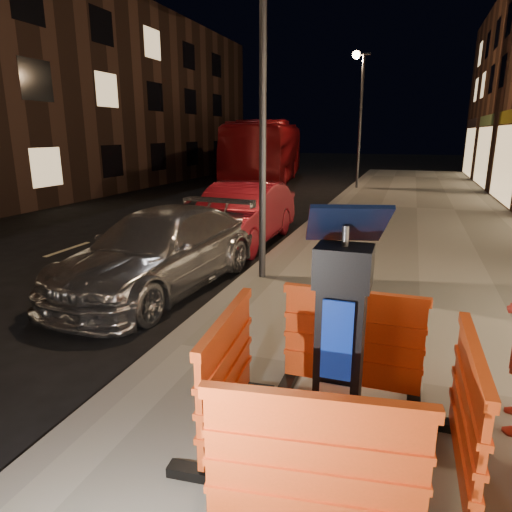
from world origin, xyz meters
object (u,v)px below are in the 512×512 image
(barrier_bldgside, at_px, (467,416))
(bus_doubledecker, at_px, (267,182))
(barrier_kerbside, at_px, (227,374))
(car_red, at_px, (242,244))
(parking_kiosk, at_px, (340,344))
(barrier_front, at_px, (313,475))
(barrier_back, at_px, (352,343))
(car_silver, at_px, (162,288))

(barrier_bldgside, relative_size, bus_doubledecker, 0.12)
(barrier_kerbside, relative_size, car_red, 0.31)
(barrier_bldgside, bearing_deg, parking_kiosk, 89.24)
(barrier_front, bearing_deg, barrier_bldgside, 37.24)
(barrier_back, xyz_separation_m, barrier_bldgside, (0.95, -0.95, 0.00))
(car_silver, bearing_deg, barrier_back, -30.35)
(barrier_bldgside, distance_m, car_red, 8.53)
(barrier_back, bearing_deg, barrier_kerbside, -134.76)
(barrier_front, relative_size, bus_doubledecker, 0.12)
(car_silver, bearing_deg, barrier_front, -45.59)
(barrier_kerbside, xyz_separation_m, bus_doubledecker, (-6.45, 21.95, -0.70))
(parking_kiosk, relative_size, barrier_kerbside, 1.40)
(barrier_kerbside, distance_m, barrier_bldgside, 1.90)
(barrier_bldgside, bearing_deg, barrier_back, 44.24)
(parking_kiosk, distance_m, bus_doubledecker, 23.19)
(barrier_kerbside, bearing_deg, parking_kiosk, -94.76)
(car_silver, xyz_separation_m, bus_doubledecker, (-3.71, 18.34, 0.00))
(barrier_front, height_order, barrier_kerbside, same)
(barrier_back, height_order, car_silver, barrier_back)
(barrier_bldgside, height_order, car_silver, barrier_bldgside)
(barrier_kerbside, bearing_deg, barrier_front, -139.76)
(barrier_front, height_order, barrier_bldgside, same)
(car_silver, height_order, bus_doubledecker, bus_doubledecker)
(parking_kiosk, height_order, barrier_back, parking_kiosk)
(barrier_bldgside, distance_m, car_silver, 5.92)
(barrier_kerbside, bearing_deg, barrier_bldgside, -94.76)
(barrier_bldgside, distance_m, bus_doubledecker, 23.50)
(barrier_kerbside, distance_m, bus_doubledecker, 22.89)
(parking_kiosk, distance_m, car_red, 8.12)
(barrier_front, distance_m, barrier_back, 1.90)
(car_red, bearing_deg, barrier_kerbside, -70.36)
(barrier_front, bearing_deg, parking_kiosk, 82.24)
(barrier_front, relative_size, barrier_bldgside, 1.00)
(car_silver, bearing_deg, barrier_bldgside, -32.46)
(parking_kiosk, relative_size, barrier_bldgside, 1.40)
(parking_kiosk, height_order, car_silver, parking_kiosk)
(parking_kiosk, relative_size, car_red, 0.43)
(parking_kiosk, xyz_separation_m, car_silver, (-3.70, 3.61, -1.13))
(barrier_kerbside, xyz_separation_m, car_silver, (-2.75, 3.61, -0.70))
(barrier_back, relative_size, car_red, 0.31)
(barrier_front, height_order, car_red, barrier_front)
(barrier_front, bearing_deg, barrier_back, 82.24)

